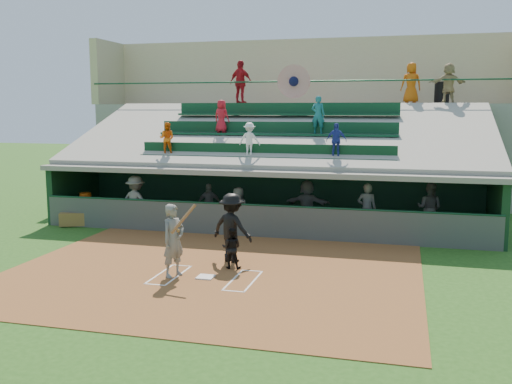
% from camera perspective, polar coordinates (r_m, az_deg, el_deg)
% --- Properties ---
extents(ground, '(100.00, 100.00, 0.00)m').
position_cam_1_polar(ground, '(15.11, -5.07, -8.58)').
color(ground, '#224E16').
rests_on(ground, ground).
extents(dirt_slab, '(11.00, 9.00, 0.02)m').
position_cam_1_polar(dirt_slab, '(15.56, -4.45, -8.04)').
color(dirt_slab, brown).
rests_on(dirt_slab, ground).
extents(home_plate, '(0.43, 0.43, 0.03)m').
position_cam_1_polar(home_plate, '(15.10, -5.07, -8.46)').
color(home_plate, silver).
rests_on(home_plate, dirt_slab).
extents(batters_box_chalk, '(2.65, 1.85, 0.01)m').
position_cam_1_polar(batters_box_chalk, '(15.10, -5.07, -8.50)').
color(batters_box_chalk, white).
rests_on(batters_box_chalk, dirt_slab).
extents(dugout_floor, '(16.00, 3.50, 0.04)m').
position_cam_1_polar(dugout_floor, '(21.38, 1.02, -3.46)').
color(dugout_floor, '#99968B').
rests_on(dugout_floor, ground).
extents(concourse_slab, '(20.00, 3.00, 4.60)m').
position_cam_1_polar(concourse_slab, '(27.62, 4.33, 3.97)').
color(concourse_slab, gray).
rests_on(concourse_slab, ground).
extents(grandstand, '(20.40, 10.40, 7.80)m').
position_cam_1_polar(grandstand, '(24.70, 3.08, 3.38)').
color(grandstand, '#494E49').
rests_on(grandstand, ground).
extents(batter_at_plate, '(0.98, 0.83, 1.95)m').
position_cam_1_polar(batter_at_plate, '(15.07, -8.24, -4.80)').
color(batter_at_plate, '#5F615C').
rests_on(batter_at_plate, dirt_slab).
extents(catcher, '(0.59, 0.48, 1.14)m').
position_cam_1_polar(catcher, '(15.77, -2.47, -5.61)').
color(catcher, black).
rests_on(catcher, dirt_slab).
extents(home_umpire, '(1.44, 1.10, 1.98)m').
position_cam_1_polar(home_umpire, '(16.38, -2.43, -3.58)').
color(home_umpire, black).
rests_on(home_umpire, dirt_slab).
extents(dugout_bench, '(15.23, 6.67, 0.49)m').
position_cam_1_polar(dugout_bench, '(22.47, 1.82, -2.19)').
color(dugout_bench, olive).
rests_on(dugout_bench, dugout_floor).
extents(white_table, '(0.90, 0.77, 0.67)m').
position_cam_1_polar(white_table, '(23.18, -16.66, -1.98)').
color(white_table, white).
rests_on(white_table, dugout_floor).
extents(water_cooler, '(0.44, 0.44, 0.44)m').
position_cam_1_polar(water_cooler, '(23.10, -16.69, -0.62)').
color(water_cooler, '#E1560D').
rests_on(water_cooler, white_table).
extents(dugout_player_a, '(1.34, 0.90, 1.92)m').
position_cam_1_polar(dugout_player_a, '(21.39, -11.93, -0.97)').
color(dugout_player_a, '#51534F').
rests_on(dugout_player_a, dugout_floor).
extents(dugout_player_b, '(0.99, 0.61, 1.57)m').
position_cam_1_polar(dugout_player_b, '(21.53, -4.69, -1.23)').
color(dugout_player_b, '#545752').
rests_on(dugout_player_b, dugout_floor).
extents(dugout_player_c, '(0.81, 0.59, 1.55)m').
position_cam_1_polar(dugout_player_c, '(20.64, -1.78, -1.64)').
color(dugout_player_c, '#575A55').
rests_on(dugout_player_c, dugout_floor).
extents(dugout_player_d, '(1.70, 0.68, 1.78)m').
position_cam_1_polar(dugout_player_d, '(20.86, 5.13, -1.24)').
color(dugout_player_d, '#565954').
rests_on(dugout_player_d, dugout_floor).
extents(dugout_player_e, '(0.67, 0.45, 1.81)m').
position_cam_1_polar(dugout_player_e, '(20.06, 11.02, -1.70)').
color(dugout_player_e, '#595C56').
rests_on(dugout_player_e, dugout_floor).
extents(dugout_player_f, '(1.06, 0.94, 1.80)m').
position_cam_1_polar(dugout_player_f, '(20.86, 16.95, -1.55)').
color(dugout_player_f, '#545651').
rests_on(dugout_player_f, dugout_floor).
extents(trash_bin, '(0.65, 0.65, 0.97)m').
position_cam_1_polar(trash_bin, '(26.95, 18.09, 9.41)').
color(trash_bin, black).
rests_on(trash_bin, concourse_slab).
extents(concourse_staff_a, '(1.28, 0.85, 2.02)m').
position_cam_1_polar(concourse_staff_a, '(27.05, -1.53, 10.91)').
color(concourse_staff_a, '#B1141C').
rests_on(concourse_staff_a, concourse_slab).
extents(concourse_staff_b, '(0.97, 0.73, 1.79)m').
position_cam_1_polar(concourse_staff_b, '(26.29, 15.25, 10.46)').
color(concourse_staff_b, '#C3550B').
rests_on(concourse_staff_b, concourse_slab).
extents(concourse_staff_c, '(1.65, 0.94, 1.69)m').
position_cam_1_polar(concourse_staff_c, '(25.83, 18.69, 10.25)').
color(concourse_staff_c, tan).
rests_on(concourse_staff_c, concourse_slab).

